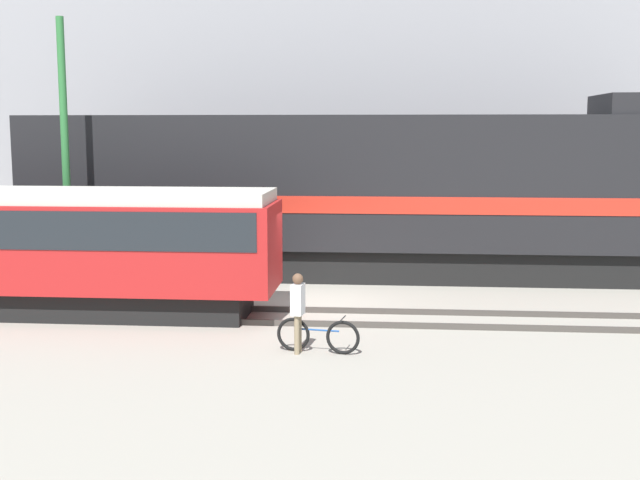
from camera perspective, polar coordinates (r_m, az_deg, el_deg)
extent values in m
plane|color=#9E998C|center=(20.98, -1.09, -4.66)|extent=(120.00, 120.00, 0.00)
cube|color=#47423D|center=(18.78, -1.83, -5.93)|extent=(60.00, 0.07, 0.14)
cube|color=#47423D|center=(20.17, -1.34, -4.97)|extent=(60.00, 0.07, 0.14)
cube|color=#47423D|center=(24.33, -0.24, -2.75)|extent=(60.00, 0.07, 0.14)
cube|color=#47423D|center=(25.73, 0.06, -2.17)|extent=(60.00, 0.07, 0.14)
cube|color=#99999E|center=(32.71, 1.18, 8.39)|extent=(32.97, 6.00, 9.72)
cube|color=black|center=(24.88, 2.49, -1.52)|extent=(18.71, 2.55, 1.00)
cube|color=black|center=(24.60, 2.52, 4.20)|extent=(20.34, 3.00, 3.97)
cube|color=red|center=(24.65, 2.51, 2.82)|extent=(19.93, 3.04, 0.50)
cube|color=black|center=(21.16, -19.43, -4.04)|extent=(10.51, 2.00, 0.70)
cube|color=#B21E1E|center=(20.92, -19.60, -0.28)|extent=(11.94, 2.50, 2.10)
cube|color=#1E2328|center=(20.86, -19.66, 1.09)|extent=(11.47, 2.54, 0.90)
cube|color=beige|center=(20.80, -19.75, 3.01)|extent=(11.71, 2.38, 0.30)
torus|color=black|center=(16.41, 1.64, -6.94)|extent=(0.71, 0.18, 0.70)
torus|color=black|center=(16.67, -1.91, -6.71)|extent=(0.71, 0.18, 0.70)
cylinder|color=#1E4C99|center=(16.50, -0.15, -6.42)|extent=(0.89, 0.18, 0.04)
cylinder|color=#1E4C99|center=(16.59, -1.41, -6.22)|extent=(0.03, 0.03, 0.32)
cylinder|color=#262626|center=(16.32, 1.64, -5.58)|extent=(0.10, 0.44, 0.02)
cylinder|color=#8C7A5B|center=(16.55, -1.50, -6.62)|extent=(0.11, 0.11, 0.81)
cylinder|color=#8C7A5B|center=(16.40, -1.66, -6.76)|extent=(0.11, 0.11, 0.81)
cube|color=white|center=(16.31, -1.59, -4.24)|extent=(0.28, 0.39, 0.63)
sphere|color=brown|center=(16.23, -1.59, -2.78)|extent=(0.22, 0.22, 0.22)
cylinder|color=#2D7238|center=(23.49, -17.65, 5.67)|extent=(0.21, 0.21, 7.60)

